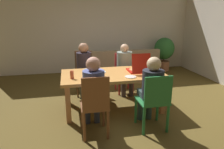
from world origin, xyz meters
TOP-DOWN VIEW (x-y plane):
  - ground_plane at (0.00, 0.00)m, footprint 20.00×20.00m
  - back_wall at (0.00, 2.97)m, footprint 6.41×0.12m
  - dining_table at (0.00, 0.00)m, footprint 1.94×1.01m
  - chair_0 at (-0.48, 0.99)m, footprint 0.41×0.41m
  - person_0 at (-0.48, 0.85)m, footprint 0.33×0.51m
  - chair_1 at (0.45, 0.93)m, footprint 0.38×0.44m
  - person_1 at (0.45, 0.78)m, footprint 0.35×0.52m
  - chair_2 at (-0.48, -0.93)m, footprint 0.41×0.44m
  - person_2 at (-0.48, -0.77)m, footprint 0.32×0.55m
  - chair_3 at (0.45, -0.93)m, footprint 0.46×0.45m
  - person_3 at (0.45, -0.79)m, footprint 0.34×0.51m
  - pizza_box_0 at (0.50, 0.02)m, footprint 0.36×0.44m
  - plate_0 at (-0.43, 0.34)m, footprint 0.21×0.21m
  - plate_1 at (-0.24, 0.12)m, footprint 0.24×0.24m
  - plate_2 at (-0.40, -0.18)m, footprint 0.21×0.21m
  - plate_3 at (0.25, -0.30)m, footprint 0.20×0.20m
  - drinking_glass_0 at (0.62, -0.35)m, footprint 0.07×0.07m
  - drinking_glass_1 at (-0.77, -0.18)m, footprint 0.06×0.06m
  - couch at (0.78, 2.24)m, footprint 2.09×0.77m
  - potted_plant at (2.25, 2.50)m, footprint 0.64×0.64m

SIDE VIEW (x-z plane):
  - ground_plane at x=0.00m, z-range 0.00..0.00m
  - couch at x=0.78m, z-range -0.12..0.69m
  - chair_1 at x=0.45m, z-range 0.05..0.96m
  - chair_3 at x=0.45m, z-range 0.04..0.98m
  - chair_2 at x=-0.48m, z-range 0.04..1.02m
  - chair_0 at x=-0.48m, z-range 0.04..1.04m
  - dining_table at x=0.00m, z-range 0.28..1.00m
  - potted_plant at x=2.25m, z-range 0.11..1.20m
  - person_1 at x=0.45m, z-range 0.11..1.27m
  - person_3 at x=0.45m, z-range 0.12..1.30m
  - person_0 at x=-0.48m, z-range 0.12..1.32m
  - person_2 at x=-0.48m, z-range 0.11..1.33m
  - plate_1 at x=-0.24m, z-range 0.72..0.73m
  - plate_2 at x=-0.40m, z-range 0.72..0.73m
  - plate_3 at x=0.25m, z-range 0.72..0.73m
  - plate_0 at x=-0.43m, z-range 0.72..0.75m
  - pizza_box_0 at x=0.50m, z-range 0.58..0.97m
  - drinking_glass_0 at x=0.62m, z-range 0.72..0.85m
  - drinking_glass_1 at x=-0.77m, z-range 0.72..0.86m
  - back_wall at x=0.00m, z-range 0.00..2.71m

